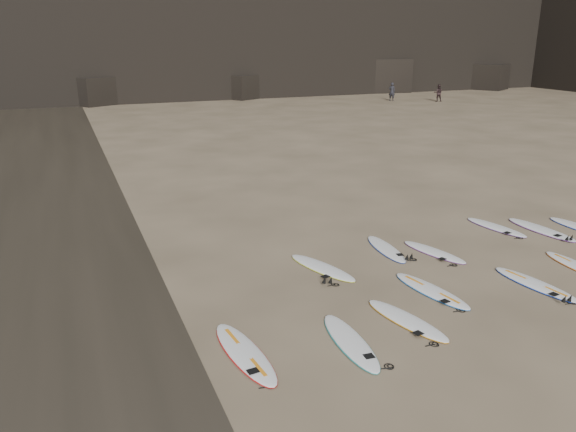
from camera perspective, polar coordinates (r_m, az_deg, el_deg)
name	(u,v)px	position (r m, az deg, el deg)	size (l,w,h in m)	color
ground	(476,293)	(14.67, 18.53, -7.39)	(240.00, 240.00, 0.00)	#897559
surfboard_0	(350,341)	(11.87, 6.34, -12.54)	(0.58, 2.44, 0.09)	white
surfboard_1	(407,320)	(12.88, 11.96, -10.26)	(0.57, 2.36, 0.08)	white
surfboard_2	(431,290)	(14.39, 14.35, -7.32)	(0.59, 2.45, 0.09)	white
surfboard_3	(535,284)	(15.60, 23.81, -6.32)	(0.59, 2.45, 0.09)	white
surfboard_5	(322,267)	(15.28, 3.49, -5.23)	(0.58, 2.42, 0.09)	white
surfboard_6	(386,249)	(16.82, 9.93, -3.27)	(0.55, 2.29, 0.08)	white
surfboard_7	(434,252)	(16.87, 14.61, -3.54)	(0.53, 2.22, 0.08)	white
surfboard_8	(496,227)	(19.62, 20.37, -1.06)	(0.56, 2.32, 0.08)	white
surfboard_9	(541,229)	(19.94, 24.31, -1.23)	(0.62, 2.60, 0.09)	white
surfboard_11	(245,352)	(11.46, -4.42, -13.66)	(0.63, 2.62, 0.09)	white
person_a	(392,92)	(56.32, 10.51, 12.32)	(0.63, 0.42, 1.74)	black
person_b	(438,93)	(56.67, 15.01, 11.98)	(0.78, 0.61, 1.61)	black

